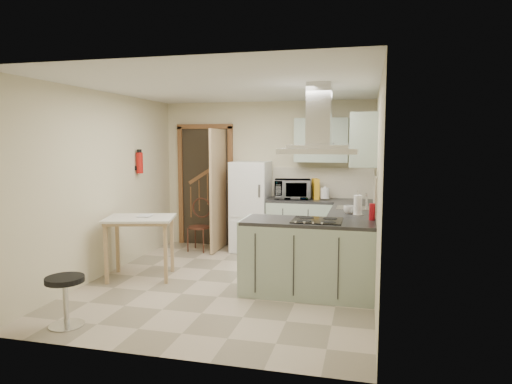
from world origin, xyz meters
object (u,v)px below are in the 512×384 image
(peninsula, at_px, (308,258))
(stool, at_px, (66,301))
(microwave, at_px, (292,189))
(fridge, at_px, (251,206))
(bentwood_chair, at_px, (199,227))
(drop_leaf_table, at_px, (141,247))
(extractor_hood, at_px, (318,151))

(peninsula, distance_m, stool, 2.70)
(stool, xyz_separation_m, microwave, (1.69, 3.50, 0.81))
(fridge, bearing_deg, bentwood_chair, -165.03)
(bentwood_chair, relative_size, microwave, 1.39)
(drop_leaf_table, height_order, bentwood_chair, drop_leaf_table)
(fridge, distance_m, stool, 3.68)
(microwave, bearing_deg, bentwood_chair, 178.81)
(extractor_hood, xyz_separation_m, bentwood_chair, (-2.16, 1.76, -1.32))
(stool, bearing_deg, extractor_hood, 33.36)
(extractor_hood, distance_m, drop_leaf_table, 2.72)
(extractor_hood, xyz_separation_m, microwave, (-0.62, 1.98, -0.66))
(peninsula, bearing_deg, stool, -145.47)
(extractor_hood, xyz_separation_m, stool, (-2.32, -1.53, -1.47))
(extractor_hood, distance_m, bentwood_chair, 3.08)
(peninsula, xyz_separation_m, extractor_hood, (0.10, 0.00, 1.27))
(drop_leaf_table, distance_m, stool, 1.67)
(fridge, distance_m, bentwood_chair, 0.94)
(extractor_hood, relative_size, microwave, 1.57)
(fridge, xyz_separation_m, extractor_hood, (1.32, -1.98, 0.97))
(peninsula, bearing_deg, microwave, 104.82)
(extractor_hood, distance_m, microwave, 2.18)
(fridge, relative_size, drop_leaf_table, 1.70)
(fridge, distance_m, extractor_hood, 2.57)
(bentwood_chair, bearing_deg, peninsula, -36.16)
(drop_leaf_table, xyz_separation_m, bentwood_chair, (0.21, 1.62, -0.01))
(peninsula, distance_m, drop_leaf_table, 2.28)
(fridge, relative_size, peninsula, 0.97)
(stool, bearing_deg, microwave, 64.19)
(fridge, height_order, peninsula, fridge)
(stool, bearing_deg, peninsula, 34.53)
(fridge, bearing_deg, drop_leaf_table, -119.73)
(peninsula, relative_size, stool, 3.06)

